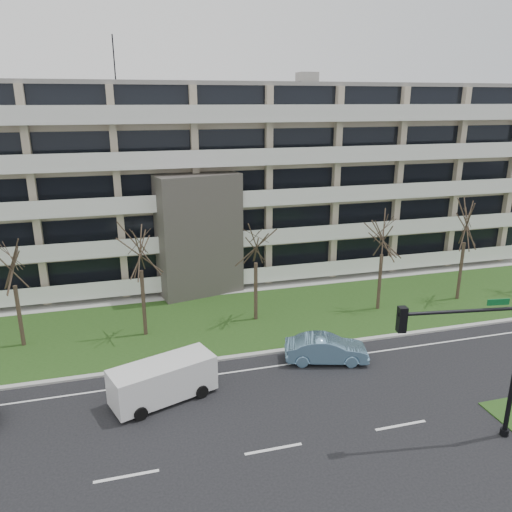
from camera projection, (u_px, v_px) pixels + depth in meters
name	position (u px, v px, depth m)	size (l,w,h in m)	color
ground	(273.00, 449.00, 20.93)	(160.00, 160.00, 0.00)	black
grass_verge	(215.00, 322.00, 32.88)	(90.00, 10.00, 0.06)	#214316
curb	(232.00, 357.00, 28.27)	(90.00, 0.35, 0.12)	#B2B2AD
sidewalk	(201.00, 292.00, 37.93)	(90.00, 2.00, 0.08)	#B2B2AD
lane_edge_line	(238.00, 371.00, 26.90)	(90.00, 0.12, 0.01)	white
apartment_building	(185.00, 179.00, 41.94)	(60.50, 15.10, 18.75)	beige
blue_sedan	(326.00, 349.00, 27.75)	(1.60, 4.58, 1.51)	#78ABD0
white_van	(164.00, 377.00, 24.13)	(5.38, 3.41, 1.96)	white
traffic_signal	(477.00, 352.00, 20.33)	(5.56, 1.10, 6.48)	black
tree_2	(11.00, 261.00, 28.15)	(3.41, 3.41, 6.83)	#382B21
tree_3	(139.00, 244.00, 29.34)	(3.79, 3.79, 7.57)	#382B21
tree_4	(256.00, 240.00, 31.62)	(3.56, 3.56, 7.12)	#382B21
tree_5	(383.00, 232.00, 33.29)	(3.57, 3.57, 7.14)	#382B21
tree_6	(467.00, 220.00, 34.91)	(3.86, 3.86, 7.72)	#382B21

